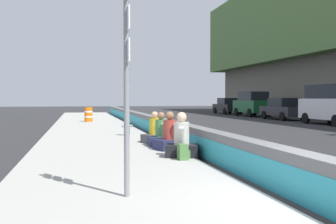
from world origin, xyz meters
name	(u,v)px	position (x,y,z in m)	size (l,w,h in m)	color
ground_plane	(317,213)	(0.00, 0.00, 0.00)	(160.00, 160.00, 0.00)	#2B2B2D
sidewalk_strip	(139,220)	(0.00, 2.65, 0.07)	(80.00, 4.40, 0.14)	#A8A59E
jersey_barrier	(317,185)	(0.00, 0.00, 0.42)	(76.00, 0.45, 0.85)	slate
route_sign_post	(127,64)	(1.07, 2.68, 2.23)	(0.44, 0.09, 3.60)	gray
fire_hydrant	(127,125)	(11.74, 1.44, 0.59)	(0.26, 0.46, 0.88)	#47663D
seated_person_foreground	(182,143)	(5.23, 0.74, 0.51)	(0.92, 1.01, 1.19)	black
seated_person_middle	(170,138)	(6.72, 0.73, 0.50)	(0.92, 1.01, 1.16)	#23284C
seated_person_rear	(161,135)	(7.71, 0.80, 0.49)	(0.71, 0.80, 1.11)	#23284C
seated_person_far	(155,133)	(8.71, 0.82, 0.48)	(0.89, 0.96, 1.09)	#424247
backpack	(183,152)	(4.65, 0.84, 0.33)	(0.32, 0.28, 0.40)	#4C7A3D
construction_barrel	(88,114)	(22.20, 2.77, 0.62)	(0.54, 0.54, 0.95)	orange
parked_car_fourth	(334,104)	(17.79, -12.35, 1.35)	(5.12, 2.14, 2.56)	silver
parked_car_midline	(283,109)	(24.19, -12.25, 0.86)	(4.56, 2.07, 1.71)	#28282D
parked_car_far	(252,104)	(30.23, -12.34, 1.18)	(4.82, 2.10, 2.28)	#145128
parked_car_farther	(228,106)	(36.37, -12.21, 0.86)	(4.54, 2.03, 1.71)	black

